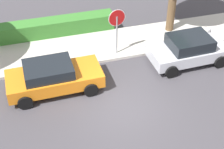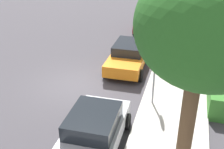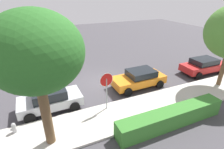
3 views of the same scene
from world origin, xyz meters
TOP-DOWN VIEW (x-y plane):
  - ground_plane at (0.00, 0.00)m, footprint 60.00×60.00m
  - sidewalk_curb at (0.00, 4.81)m, footprint 32.00×2.82m
  - stop_sign at (0.85, 3.89)m, footprint 0.88×0.13m
  - parked_car_silver at (4.07, 2.32)m, footprint 3.89×2.11m
  - parked_car_orange at (-2.65, 2.04)m, footprint 4.21×2.07m
  - parked_car_red at (-9.60, 2.16)m, footprint 4.42×2.04m
  - street_tree_near_corner at (4.33, 5.49)m, footprint 3.69×3.69m
  - fire_hydrant at (6.10, 3.90)m, footprint 0.30×0.22m
  - front_yard_hedge at (-1.93, 6.65)m, footprint 6.67×0.92m

SIDE VIEW (x-z plane):
  - ground_plane at x=0.00m, z-range 0.00..0.00m
  - sidewalk_curb at x=0.00m, z-range 0.00..0.14m
  - fire_hydrant at x=6.10m, z-range 0.00..0.72m
  - front_yard_hedge at x=-1.93m, z-range 0.00..1.01m
  - parked_car_orange at x=-2.65m, z-range 0.03..1.42m
  - parked_car_red at x=-9.60m, z-range 0.03..1.42m
  - parked_car_silver at x=4.07m, z-range 0.02..1.45m
  - stop_sign at x=0.85m, z-range 0.51..3.10m
  - street_tree_near_corner at x=4.33m, z-range 1.54..7.94m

